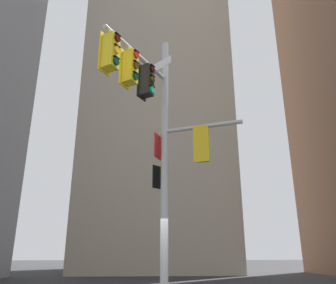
% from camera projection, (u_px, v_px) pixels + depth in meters
% --- Properties ---
extents(building_mid_block, '(12.47, 12.47, 48.90)m').
position_uv_depth(building_mid_block, '(157.00, 30.00, 35.96)').
color(building_mid_block, tan).
rests_on(building_mid_block, ground).
extents(signal_pole_assembly, '(4.15, 3.13, 8.58)m').
position_uv_depth(signal_pole_assembly, '(157.00, 124.00, 9.99)').
color(signal_pole_assembly, '#B2B2B5').
rests_on(signal_pole_assembly, ground).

